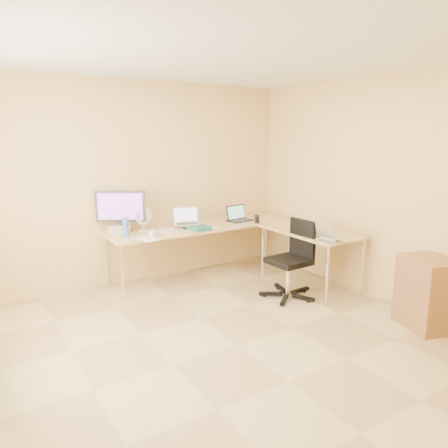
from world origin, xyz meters
TOP-DOWN VIEW (x-y plane):
  - floor at (0.00, 0.00)m, footprint 4.50×4.50m
  - ceiling at (0.00, 0.00)m, footprint 4.50×4.50m
  - wall_back at (0.00, 2.25)m, footprint 4.50×0.00m
  - wall_right at (2.10, 0.00)m, footprint 0.00×4.50m
  - desk_main at (0.72, 1.85)m, footprint 2.65×0.70m
  - desk_return at (1.70, 0.85)m, footprint 0.70×1.30m
  - monitor at (-0.36, 2.05)m, footprint 0.62×0.49m
  - book_stack at (0.52, 1.67)m, footprint 0.25×0.32m
  - laptop_center at (0.43, 1.80)m, footprint 0.40×0.35m
  - laptop_black at (1.29, 1.84)m, footprint 0.38×0.30m
  - keyboard at (0.27, 1.83)m, footprint 0.50×0.27m
  - mouse at (0.69, 1.55)m, footprint 0.12×0.11m
  - mug at (-0.16, 1.55)m, footprint 0.13×0.13m
  - cd_stack at (0.32, 1.80)m, footprint 0.13×0.13m
  - water_bottle at (-0.40, 1.78)m, footprint 0.09×0.09m
  - papers at (-0.23, 1.55)m, footprint 0.28×0.35m
  - white_box at (-0.40, 2.05)m, footprint 0.24×0.18m
  - desk_fan at (-0.11, 1.96)m, footprint 0.26×0.26m
  - black_cup at (1.40, 1.59)m, footprint 0.08×0.08m
  - laptop_return at (1.47, 0.30)m, footprint 0.34×0.28m
  - office_chair at (1.20, 0.68)m, footprint 0.59×0.59m
  - cabinet at (1.85, -0.69)m, footprint 0.56×0.63m

SIDE VIEW (x-z plane):
  - floor at x=0.00m, z-range 0.00..0.00m
  - cabinet at x=1.85m, z-range 0.00..0.72m
  - desk_main at x=0.72m, z-range 0.00..0.73m
  - desk_return at x=1.70m, z-range 0.00..0.73m
  - office_chair at x=1.20m, z-range 0.03..0.97m
  - papers at x=-0.23m, z-range 0.73..0.74m
  - keyboard at x=0.27m, z-range 0.73..0.75m
  - cd_stack at x=0.32m, z-range 0.73..0.76m
  - mouse at x=0.69m, z-range 0.73..0.77m
  - book_stack at x=0.52m, z-range 0.73..0.78m
  - white_box at x=-0.40m, z-range 0.73..0.82m
  - mug at x=-0.16m, z-range 0.73..0.83m
  - black_cup at x=1.40m, z-range 0.73..0.84m
  - laptop_return at x=1.47m, z-range 0.73..0.94m
  - laptop_black at x=1.29m, z-range 0.73..0.95m
  - water_bottle at x=-0.40m, z-range 0.73..0.97m
  - desk_fan at x=-0.11m, z-range 0.73..1.01m
  - laptop_center at x=0.43m, z-range 0.78..1.00m
  - monitor at x=-0.36m, z-range 0.73..1.26m
  - wall_back at x=0.00m, z-range -0.95..3.55m
  - wall_right at x=2.10m, z-range -0.95..3.55m
  - ceiling at x=0.00m, z-range 2.60..2.60m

